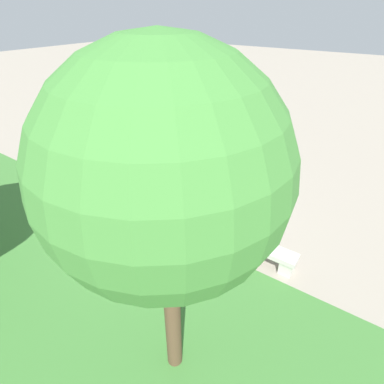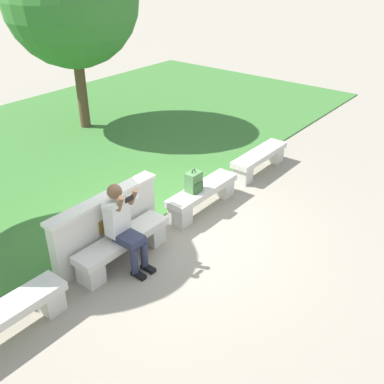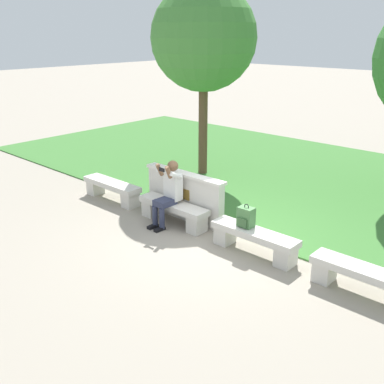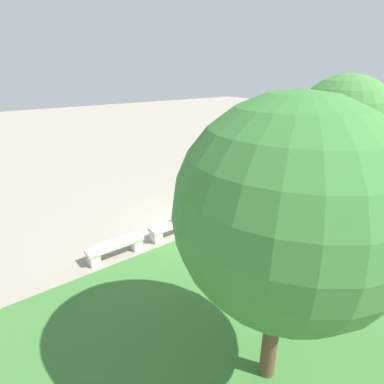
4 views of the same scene
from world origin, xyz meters
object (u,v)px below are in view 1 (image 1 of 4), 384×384
Objects in this scene: bench_mid at (134,197)px; bench_far at (89,178)px; bench_near at (189,220)px; person_photographer at (192,205)px; backpack at (137,190)px; tree_behind_wall at (165,173)px; bench_main at (261,250)px.

bench_far is (1.99, 0.00, 0.00)m from bench_mid.
person_photographer is (-0.04, -0.08, 0.45)m from bench_near.
bench_far is (3.98, 0.00, 0.00)m from bench_near.
backpack reaches higher than bench_near.
backpack is (-0.22, 0.03, 0.33)m from bench_mid.
person_photographer reaches higher than bench_near.
bench_main is at bearing -93.87° from tree_behind_wall.
bench_mid is at bearing -38.25° from tree_behind_wall.
tree_behind_wall reaches higher than backpack.
backpack is (1.77, 0.03, 0.33)m from bench_near.
bench_mid is (1.99, 0.00, 0.00)m from bench_near.
bench_near and bench_mid have the same top height.
bench_far is at bearing 0.00° from bench_mid.
backpack is at bearing -39.63° from tree_behind_wall.
tree_behind_wall reaches higher than bench_far.
person_photographer is 4.51m from tree_behind_wall.
bench_main is 3.98m from bench_mid.
tree_behind_wall is at bearing 120.98° from bench_near.
tree_behind_wall reaches higher than bench_near.
bench_near is 3.98m from bench_far.
bench_far is at bearing 0.00° from bench_main.
tree_behind_wall reaches higher than bench_main.
bench_far is at bearing -0.78° from backpack.
bench_near is 1.99m from bench_mid.
bench_mid is 0.34× the size of tree_behind_wall.
bench_mid is 3.85× the size of backpack.
tree_behind_wall reaches higher than person_photographer.
bench_main is 3.78m from backpack.
bench_near is 1.00× the size of bench_far.
bench_mid is 5.81m from tree_behind_wall.
backpack reaches higher than bench_mid.
tree_behind_wall reaches higher than bench_mid.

